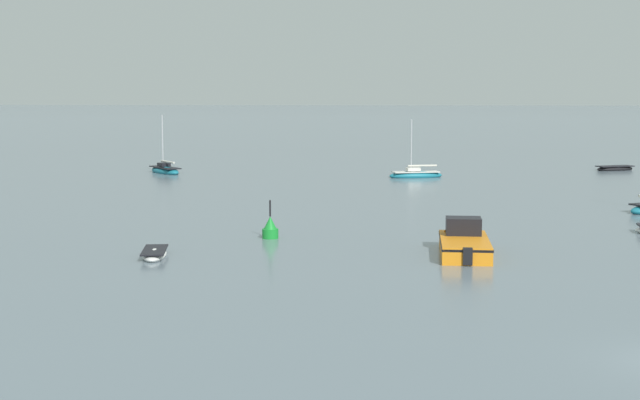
# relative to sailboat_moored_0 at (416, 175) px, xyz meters

# --- Properties ---
(sailboat_moored_0) EXTENTS (5.24, 2.71, 5.62)m
(sailboat_moored_0) POSITION_rel_sailboat_moored_0_xyz_m (0.00, 0.00, 0.00)
(sailboat_moored_0) COLOR #197084
(sailboat_moored_0) RESTS_ON ground
(rowboat_moored_0) EXTENTS (4.30, 2.78, 0.64)m
(rowboat_moored_0) POSITION_rel_sailboat_moored_0_xyz_m (20.34, 8.57, -0.07)
(rowboat_moored_0) COLOR black
(rowboat_moored_0) RESTS_ON ground
(motorboat_moored_0) EXTENTS (2.69, 6.89, 2.56)m
(motorboat_moored_0) POSITION_rel_sailboat_moored_0_xyz_m (0.54, -39.60, 0.14)
(motorboat_moored_0) COLOR orange
(motorboat_moored_0) RESTS_ON ground
(rowboat_moored_3) EXTENTS (1.59, 3.48, 0.53)m
(rowboat_moored_3) POSITION_rel_sailboat_moored_0_xyz_m (-14.83, -41.91, -0.10)
(rowboat_moored_3) COLOR white
(rowboat_moored_3) RESTS_ON ground
(sailboat_moored_2) EXTENTS (4.41, 5.23, 5.90)m
(sailboat_moored_2) POSITION_rel_sailboat_moored_0_xyz_m (-24.13, 3.27, 0.01)
(sailboat_moored_2) COLOR #197084
(sailboat_moored_2) RESTS_ON ground
(channel_buoy) EXTENTS (0.90, 0.90, 2.30)m
(channel_buoy) POSITION_rel_sailboat_moored_0_xyz_m (-9.73, -35.86, 0.22)
(channel_buoy) COLOR #198C2D
(channel_buoy) RESTS_ON ground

